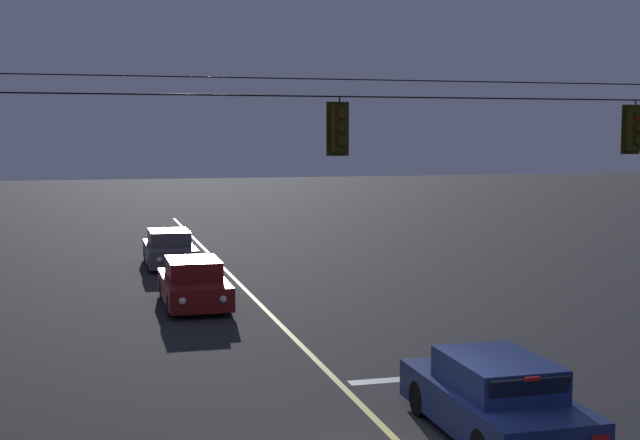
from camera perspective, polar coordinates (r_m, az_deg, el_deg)
The scene contains 8 objects.
lane_centre_stripe at distance 24.27m, azimuth -3.04°, elevation -6.47°, with size 0.14×60.00×0.01m, color #D1C64C.
stop_bar_paint at distance 18.64m, azimuth 7.03°, elevation -10.23°, with size 3.40×0.36×0.01m, color silver.
signal_span_assembly at distance 17.94m, azimuth 0.82°, elevation 1.49°, with size 21.23×0.32×7.27m.
traffic_light_left_inner at distance 17.92m, azimuth 1.31°, elevation 6.03°, with size 0.48×0.41×1.22m.
traffic_light_centre at distance 20.94m, azimuth 20.02°, elevation 5.63°, with size 0.48×0.41×1.22m.
car_waiting_near_lane at distance 15.18m, azimuth 11.42°, elevation -11.48°, with size 1.80×4.33×1.39m.
car_oncoming_lead at distance 26.21m, azimuth -8.30°, elevation -4.19°, with size 1.80×4.42×1.39m.
car_oncoming_trailing at distance 34.20m, azimuth -9.87°, elevation -1.92°, with size 1.80×4.42×1.39m.
Camera 1 is at (-4.82, -12.42, 5.08)m, focal length 48.66 mm.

